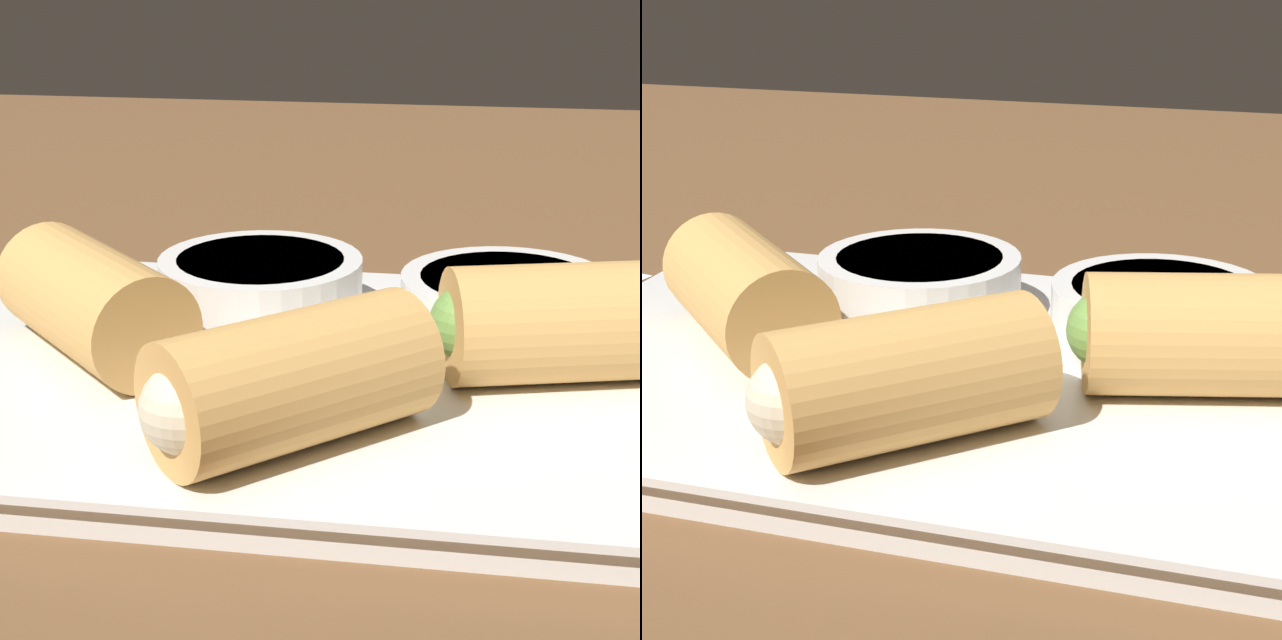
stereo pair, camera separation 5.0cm
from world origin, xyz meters
TOP-DOWN VIEW (x-y plane):
  - table_surface at (0.00, 0.00)cm, footprint 180.00×140.00cm
  - serving_plate at (-2.03, 0.60)cm, footprint 33.33×22.18cm
  - roll_front_left at (-2.19, -6.18)cm, footprint 9.27×9.07cm
  - roll_front_right at (-10.77, 0.50)cm, footprint 9.18×9.17cm
  - roll_back_left at (6.53, 0.48)cm, footprint 9.74×6.35cm
  - dipping_bowl_near at (-5.19, 5.08)cm, footprint 8.36×8.36cm
  - dipping_bowl_far at (4.81, 4.12)cm, footprint 8.36×8.36cm

SIDE VIEW (x-z plane):
  - table_surface at x=0.00cm, z-range 0.00..2.00cm
  - serving_plate at x=-2.03cm, z-range 2.01..3.51cm
  - dipping_bowl_near at x=-5.19cm, z-range 3.61..6.17cm
  - dipping_bowl_far at x=4.81cm, z-range 3.61..6.17cm
  - roll_front_left at x=-2.19cm, z-range 3.50..7.75cm
  - roll_front_right at x=-10.77cm, z-range 3.50..7.75cm
  - roll_back_left at x=6.53cm, z-range 3.50..7.75cm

